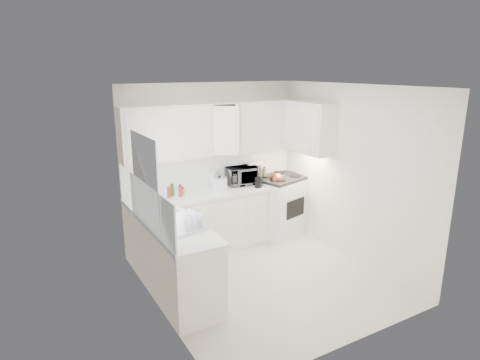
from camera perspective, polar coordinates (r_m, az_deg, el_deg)
floor at (r=5.85m, az=3.51°, el=-13.50°), size 3.20×3.20×0.00m
ceiling at (r=5.14m, az=3.99°, el=12.85°), size 3.20×3.20×0.00m
wall_back at (r=6.70m, az=-3.84°, el=2.17°), size 3.00×0.00×3.00m
wall_front at (r=4.19m, az=15.96°, el=-6.54°), size 3.00×0.00×3.00m
wall_left at (r=4.73m, az=-11.66°, el=-3.74°), size 0.00×3.20×3.20m
wall_right at (r=6.28m, az=15.23°, el=0.77°), size 0.00×3.20×3.20m
window_blinds at (r=4.98m, az=-12.88°, el=0.18°), size 0.06×0.96×1.06m
lower_cabinets_back at (r=6.53m, az=-5.63°, el=-6.03°), size 2.22×0.60×0.90m
lower_cabinets_left at (r=5.32m, az=-8.74°, el=-11.31°), size 0.60×1.60×0.90m
countertop_back at (r=6.36m, az=-5.70°, el=-2.07°), size 2.24×0.64×0.05m
countertop_left at (r=5.13m, az=-8.85°, el=-6.53°), size 0.64×1.62×0.05m
backsplash_back at (r=6.70m, az=-3.79°, el=1.53°), size 2.98×0.02×0.55m
backsplash_left at (r=4.93m, az=-12.25°, el=-3.87°), size 0.02×1.60×0.55m
upper_cabinets_back at (r=6.51m, az=-3.23°, el=3.60°), size 3.00×0.33×0.80m
upper_cabinets_right at (r=6.72m, az=9.43°, el=3.78°), size 0.33×0.90×0.80m
sink at (r=5.39m, az=-10.27°, el=-3.87°), size 0.42×0.38×0.30m
stove at (r=7.13m, az=5.44°, el=-2.41°), size 1.01×0.90×1.32m
tea_kettle at (r=6.79m, az=5.06°, el=0.28°), size 0.32×0.29×0.25m
frying_pan at (r=7.27m, az=5.94°, el=0.44°), size 0.36×0.48×0.04m
microwave at (r=6.78m, az=0.31°, el=0.88°), size 0.55×0.34×0.36m
rice_cooker at (r=6.48m, az=-2.83°, el=-0.38°), size 0.25×0.25×0.24m
paper_towel at (r=6.66m, az=-3.74°, el=0.19°), size 0.12×0.12×0.27m
utensil_crock at (r=6.59m, az=2.58°, el=0.58°), size 0.15×0.15×0.39m
dish_rack at (r=4.92m, az=-7.50°, el=-5.66°), size 0.49×0.41×0.23m
spice_left_0 at (r=6.29m, az=-10.03°, el=-1.58°), size 0.06×0.06×0.13m
spice_left_1 at (r=6.23m, az=-9.10°, el=-1.69°), size 0.06×0.06×0.13m
spice_left_2 at (r=6.34m, az=-8.76°, el=-1.39°), size 0.06×0.06×0.13m
spice_left_3 at (r=6.29m, az=-7.82°, el=-1.50°), size 0.06×0.06×0.13m
sauce_right_0 at (r=6.91m, az=1.04°, el=0.43°), size 0.06×0.06×0.19m
sauce_right_1 at (r=6.88m, az=1.69°, el=0.38°), size 0.06×0.06×0.19m
sauce_right_2 at (r=6.96m, az=1.82°, el=0.54°), size 0.06×0.06×0.19m
sauce_right_3 at (r=6.94m, az=2.46°, el=0.49°), size 0.06×0.06×0.19m
sauce_right_4 at (r=7.02m, az=2.58°, el=0.66°), size 0.06×0.06×0.19m
sauce_right_5 at (r=7.00m, az=3.22°, el=0.61°), size 0.06×0.06×0.19m
sauce_right_6 at (r=7.08m, az=3.33°, el=0.77°), size 0.06×0.06×0.19m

